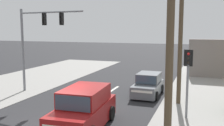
# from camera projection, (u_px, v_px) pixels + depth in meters

# --- Properties ---
(lane_dash_mid) EXTENTS (0.20, 2.40, 0.01)m
(lane_dash_mid) POSITION_uv_depth(u_px,v_px,m) (85.00, 108.00, 15.20)
(lane_dash_mid) COLOR silver
(lane_dash_mid) RESTS_ON ground
(lane_dash_far) EXTENTS (0.20, 2.40, 0.01)m
(lane_dash_far) POSITION_uv_depth(u_px,v_px,m) (113.00, 90.00, 19.88)
(lane_dash_far) COLOR silver
(lane_dash_far) RESTS_ON ground
(utility_pole_foreground_right) EXTENTS (3.78, 0.32, 8.88)m
(utility_pole_foreground_right) POSITION_uv_depth(u_px,v_px,m) (166.00, 23.00, 8.55)
(utility_pole_foreground_right) COLOR #4C3D2B
(utility_pole_foreground_right) RESTS_ON ground
(utility_pole_midground_right) EXTENTS (3.78, 0.37, 10.32)m
(utility_pole_midground_right) POSITION_uv_depth(u_px,v_px,m) (179.00, 13.00, 15.50)
(utility_pole_midground_right) COLOR #4C3D2B
(utility_pole_midground_right) RESTS_ON ground
(traffic_signal_mast) EXTENTS (5.26, 0.72, 6.00)m
(traffic_signal_mast) POSITION_uv_depth(u_px,v_px,m) (36.00, 35.00, 18.44)
(traffic_signal_mast) COLOR slate
(traffic_signal_mast) RESTS_ON ground
(pedestal_signal_right_kerb) EXTENTS (0.44, 0.29, 3.56)m
(pedestal_signal_right_kerb) POSITION_uv_depth(u_px,v_px,m) (188.00, 72.00, 13.24)
(pedestal_signal_right_kerb) COLOR slate
(pedestal_signal_right_kerb) RESTS_ON ground
(hatchback_oncoming_mid) EXTENTS (1.80, 3.65, 1.53)m
(hatchback_oncoming_mid) POSITION_uv_depth(u_px,v_px,m) (148.00, 85.00, 18.15)
(hatchback_oncoming_mid) COLOR slate
(hatchback_oncoming_mid) RESTS_ON ground
(suv_crossing_left) EXTENTS (2.26, 4.63, 1.90)m
(suv_crossing_left) POSITION_uv_depth(u_px,v_px,m) (84.00, 109.00, 12.13)
(suv_crossing_left) COLOR maroon
(suv_crossing_left) RESTS_ON ground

